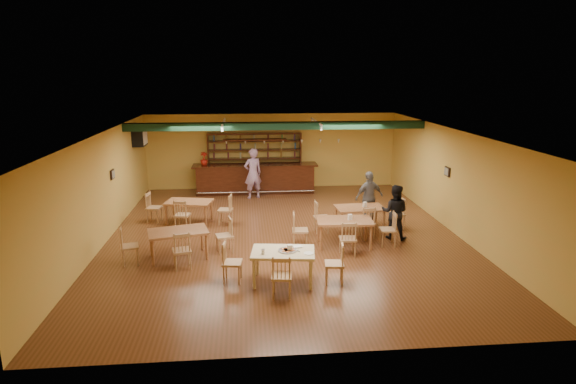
{
  "coord_description": "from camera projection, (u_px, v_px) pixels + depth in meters",
  "views": [
    {
      "loc": [
        -1.08,
        -13.03,
        4.62
      ],
      "look_at": [
        0.16,
        0.6,
        1.15
      ],
      "focal_mm": 29.68,
      "sensor_mm": 36.0,
      "label": 1
    }
  ],
  "objects": [
    {
      "name": "near_table",
      "position": [
        283.0,
        267.0,
        10.67
      ],
      "size": [
        1.49,
        1.06,
        0.75
      ],
      "primitive_type": "cube",
      "rotation": [
        0.0,
        0.0,
        -0.12
      ],
      "color": "#CDBB89",
      "rests_on": "ground"
    },
    {
      "name": "track_rail_right",
      "position": [
        316.0,
        122.0,
        16.49
      ],
      "size": [
        0.05,
        2.5,
        0.05
      ],
      "primitive_type": "cube",
      "color": "white",
      "rests_on": "ceiling"
    },
    {
      "name": "dining_table_d",
      "position": [
        344.0,
        233.0,
        12.91
      ],
      "size": [
        1.55,
        0.99,
        0.74
      ],
      "primitive_type": "cube",
      "rotation": [
        0.0,
        0.0,
        -0.07
      ],
      "color": "brown",
      "rests_on": "ground"
    },
    {
      "name": "bar_counter",
      "position": [
        255.0,
        179.0,
        18.58
      ],
      "size": [
        4.81,
        0.85,
        1.13
      ],
      "primitive_type": "cube",
      "color": "black",
      "rests_on": "ground"
    },
    {
      "name": "floor",
      "position": [
        284.0,
        236.0,
        13.81
      ],
      "size": [
        12.0,
        12.0,
        0.0
      ],
      "primitive_type": "plane",
      "color": "#5A3519",
      "rests_on": "ground"
    },
    {
      "name": "pizza_server",
      "position": [
        294.0,
        249.0,
        10.64
      ],
      "size": [
        0.27,
        0.31,
        0.0
      ],
      "primitive_type": "cube",
      "rotation": [
        0.0,
        0.0,
        -0.91
      ],
      "color": "silver",
      "rests_on": "pizza_tray"
    },
    {
      "name": "patron_right_b",
      "position": [
        369.0,
        197.0,
        14.84
      ],
      "size": [
        1.03,
        0.66,
        1.63
      ],
      "primitive_type": "imported",
      "rotation": [
        0.0,
        0.0,
        3.43
      ],
      "color": "slate",
      "rests_on": "ground"
    },
    {
      "name": "pizza_tray",
      "position": [
        287.0,
        251.0,
        10.58
      ],
      "size": [
        0.54,
        0.54,
        0.01
      ],
      "primitive_type": "cylinder",
      "rotation": [
        0.0,
        0.0,
        -0.5
      ],
      "color": "silver",
      "rests_on": "near_table"
    },
    {
      "name": "ceiling_beam",
      "position": [
        277.0,
        126.0,
        15.81
      ],
      "size": [
        10.0,
        0.3,
        0.25
      ],
      "primitive_type": "cube",
      "color": "black",
      "rests_on": "ceiling"
    },
    {
      "name": "poinsettia",
      "position": [
        204.0,
        159.0,
        18.21
      ],
      "size": [
        0.37,
        0.37,
        0.51
      ],
      "primitive_type": "imported",
      "rotation": [
        0.0,
        0.0,
        0.35
      ],
      "color": "#B31D10",
      "rests_on": "bar_counter"
    },
    {
      "name": "ac_unit",
      "position": [
        140.0,
        138.0,
        16.86
      ],
      "size": [
        0.34,
        0.7,
        0.48
      ],
      "primitive_type": "cube",
      "color": "white",
      "rests_on": "wall_left"
    },
    {
      "name": "parmesan_shaker",
      "position": [
        263.0,
        252.0,
        10.38
      ],
      "size": [
        0.08,
        0.08,
        0.11
      ],
      "primitive_type": "cylinder",
      "rotation": [
        0.0,
        0.0,
        -0.12
      ],
      "color": "#EAE5C6",
      "rests_on": "near_table"
    },
    {
      "name": "dining_table_b",
      "position": [
        360.0,
        219.0,
        14.21
      ],
      "size": [
        1.48,
        0.95,
        0.71
      ],
      "primitive_type": "cube",
      "rotation": [
        0.0,
        0.0,
        0.07
      ],
      "color": "brown",
      "rests_on": "ground"
    },
    {
      "name": "patron_bar",
      "position": [
        253.0,
        173.0,
        17.68
      ],
      "size": [
        0.8,
        0.67,
        1.89
      ],
      "primitive_type": "imported",
      "rotation": [
        0.0,
        0.0,
        3.51
      ],
      "color": "#9352B3",
      "rests_on": "ground"
    },
    {
      "name": "picture_right",
      "position": [
        447.0,
        172.0,
        14.31
      ],
      "size": [
        0.04,
        0.34,
        0.28
      ],
      "primitive_type": "cube",
      "color": "black",
      "rests_on": "wall_right"
    },
    {
      "name": "dining_table_a",
      "position": [
        189.0,
        212.0,
        14.91
      ],
      "size": [
        1.54,
        1.1,
        0.7
      ],
      "primitive_type": "cube",
      "rotation": [
        0.0,
        0.0,
        -0.2
      ],
      "color": "brown",
      "rests_on": "ground"
    },
    {
      "name": "track_rail_left",
      "position": [
        223.0,
        122.0,
        16.21
      ],
      "size": [
        0.05,
        2.5,
        0.05
      ],
      "primitive_type": "cube",
      "color": "white",
      "rests_on": "ceiling"
    },
    {
      "name": "patron_right_a",
      "position": [
        395.0,
        212.0,
        13.41
      ],
      "size": [
        0.94,
        0.86,
        1.56
      ],
      "primitive_type": "imported",
      "rotation": [
        0.0,
        0.0,
        2.7
      ],
      "color": "black",
      "rests_on": "ground"
    },
    {
      "name": "napkin_stack",
      "position": [
        298.0,
        247.0,
        10.8
      ],
      "size": [
        0.22,
        0.18,
        0.03
      ],
      "primitive_type": "cube",
      "rotation": [
        0.0,
        0.0,
        0.17
      ],
      "color": "white",
      "rests_on": "near_table"
    },
    {
      "name": "back_bar_hutch",
      "position": [
        255.0,
        161.0,
        19.05
      ],
      "size": [
        3.72,
        0.4,
        2.28
      ],
      "primitive_type": "cube",
      "color": "black",
      "rests_on": "ground"
    },
    {
      "name": "picture_left",
      "position": [
        112.0,
        174.0,
        13.92
      ],
      "size": [
        0.04,
        0.34,
        0.28
      ],
      "primitive_type": "cube",
      "color": "black",
      "rests_on": "wall_left"
    },
    {
      "name": "side_plate",
      "position": [
        309.0,
        253.0,
        10.43
      ],
      "size": [
        0.25,
        0.25,
        0.01
      ],
      "primitive_type": "cylinder",
      "rotation": [
        0.0,
        0.0,
        -0.12
      ],
      "color": "white",
      "rests_on": "near_table"
    },
    {
      "name": "dining_table_c",
      "position": [
        179.0,
        244.0,
        12.07
      ],
      "size": [
        1.63,
        1.2,
        0.73
      ],
      "primitive_type": "cube",
      "rotation": [
        0.0,
        0.0,
        0.24
      ],
      "color": "brown",
      "rests_on": "ground"
    }
  ]
}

